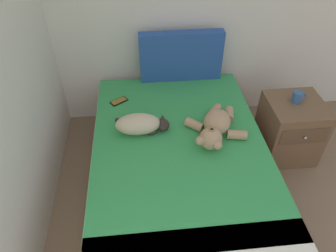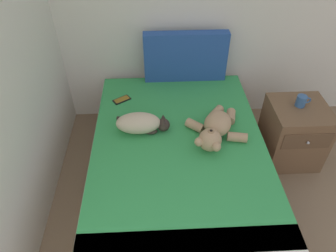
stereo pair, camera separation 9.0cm
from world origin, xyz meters
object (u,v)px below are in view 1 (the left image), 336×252
Objects in this scene: nightstand at (289,129)px; patterned_cushion at (181,56)px; teddy_bear at (215,127)px; bed at (179,169)px; mug at (297,97)px; cell_phone at (119,101)px; cat at (141,124)px.

patterned_cushion is at bearing 147.80° from nightstand.
teddy_bear is at bearing -162.05° from nightstand.
nightstand reaches higher than bed.
teddy_bear is 0.85m from nightstand.
mug is (0.90, -0.54, -0.13)m from patterned_cushion.
teddy_bear is (0.28, 0.10, 0.33)m from bed.
cell_phone is 1.52m from nightstand.
patterned_cushion is at bearing 82.45° from bed.
nightstand is 4.61× the size of mug.
bed is 1.08m from nightstand.
teddy_bear is 4.59× the size of mug.
cat is (-0.40, -0.72, -0.16)m from patterned_cushion.
cat is 0.76× the size of nightstand.
mug is at bearing -30.88° from patterned_cushion.
patterned_cushion is 4.60× the size of cell_phone.
cell_phone is at bearing 145.75° from teddy_bear.
cell_phone is at bearing 170.30° from nightstand.
bed is 4.66× the size of cat.
teddy_bear reaches higher than mug.
patterned_cushion is at bearing 149.12° from mug.
bed is 3.55× the size of nightstand.
bed is 0.44m from teddy_bear.
cat is at bearing -173.56° from nightstand.
patterned_cushion is 1.16m from nightstand.
patterned_cushion is 1.06m from mug.
patterned_cushion is 6.25× the size of mug.
mug is (1.30, 0.18, 0.03)m from cat.
nightstand is at bearing -9.70° from cell_phone.
cat is 3.51× the size of mug.
cat reaches higher than mug.
mug is (-0.01, 0.03, 0.32)m from nightstand.
cat is (-0.28, 0.20, 0.32)m from bed.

